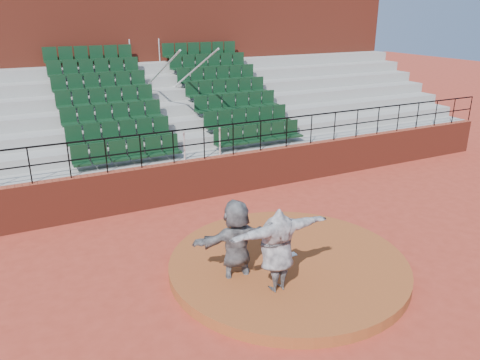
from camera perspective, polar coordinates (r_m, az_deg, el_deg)
name	(u,v)px	position (r m, az deg, el deg)	size (l,w,h in m)	color
ground	(288,269)	(11.15, 5.84, -10.76)	(90.00, 90.00, 0.00)	#A03524
pitchers_mound	(288,264)	(11.09, 5.86, -10.21)	(5.50, 5.50, 0.25)	brown
pitching_rubber	(285,256)	(11.13, 5.47, -9.24)	(0.60, 0.15, 0.03)	white
boundary_wall	(205,178)	(14.92, -4.28, 0.24)	(24.00, 0.30, 1.30)	maroon
wall_railing	(204,136)	(14.52, -4.42, 5.37)	(24.04, 0.05, 1.03)	black
seating_deck	(168,129)	(17.99, -8.81, 6.15)	(24.00, 5.97, 4.63)	gray
press_box_facade	(136,62)	(21.39, -12.52, 13.85)	(24.00, 3.00, 7.10)	maroon
pitcher	(277,250)	(9.53, 4.55, -8.46)	(2.22, 0.60, 1.81)	black
fielder	(236,244)	(10.07, -0.48, -7.75)	(1.85, 0.59, 1.99)	black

